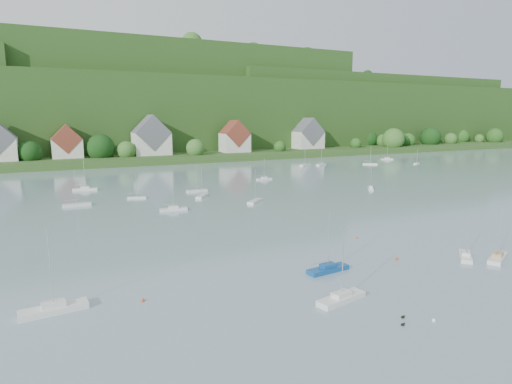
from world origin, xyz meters
TOP-DOWN VIEW (x-y plane):
  - far_shore_strip at (0.00, 200.00)m, footprint 600.00×60.00m
  - forested_ridge at (0.39, 268.57)m, footprint 620.00×181.22m
  - village_building_1 at (-30.00, 189.00)m, footprint 12.00×9.36m
  - village_building_2 at (5.00, 188.00)m, footprint 16.00×11.44m
  - village_building_3 at (45.00, 186.00)m, footprint 13.00×10.40m
  - village_building_4 at (90.00, 190.00)m, footprint 15.00×10.40m
  - near_sailboat_0 at (-10.37, 28.39)m, footprint 6.53×3.02m
  - near_sailboat_1 at (-6.23, 36.72)m, footprint 6.17×2.27m
  - near_sailboat_2 at (18.28, 29.86)m, footprint 6.13×4.12m
  - near_sailboat_3 at (14.88, 32.46)m, footprint 5.09×4.82m
  - near_sailboat_6 at (-39.06, 39.46)m, footprint 6.86×2.50m
  - mooring_buoy_0 at (-30.16, 38.14)m, footprint 0.42×0.42m
  - mooring_buoy_1 at (-4.96, 20.47)m, footprint 0.39×0.39m
  - mooring_buoy_2 at (5.36, 36.28)m, footprint 0.50×0.50m
  - mooring_buoy_3 at (7.37, 47.55)m, footprint 0.38×0.38m
  - duck_pair at (-7.79, 21.80)m, footprint 1.67×1.49m
  - far_sailboat_cluster at (7.02, 116.45)m, footprint 201.43×68.61m

SIDE VIEW (x-z plane):
  - mooring_buoy_0 at x=-30.16m, z-range -0.21..0.21m
  - mooring_buoy_1 at x=-4.96m, z-range -0.20..0.20m
  - mooring_buoy_2 at x=5.36m, z-range -0.25..0.25m
  - mooring_buoy_3 at x=7.37m, z-range -0.19..0.19m
  - duck_pair at x=-7.79m, z-range -0.06..0.27m
  - far_sailboat_cluster at x=7.02m, z-range -3.98..4.73m
  - near_sailboat_3 at x=14.88m, z-range -3.28..4.11m
  - near_sailboat_2 at x=18.28m, z-range -3.61..4.48m
  - near_sailboat_1 at x=-6.23m, z-range -3.64..4.51m
  - near_sailboat_0 at x=-10.37m, z-range -3.80..4.70m
  - near_sailboat_6 at x=-39.06m, z-range -4.07..5.00m
  - far_shore_strip at x=0.00m, z-range 0.00..3.00m
  - village_building_1 at x=-30.00m, z-range 1.75..15.75m
  - village_building_3 at x=45.00m, z-range 1.68..17.18m
  - village_building_4 at x=90.00m, z-range 1.34..17.84m
  - village_building_2 at x=5.00m, z-range 1.27..19.27m
  - forested_ridge at x=0.39m, z-range -12.06..57.83m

